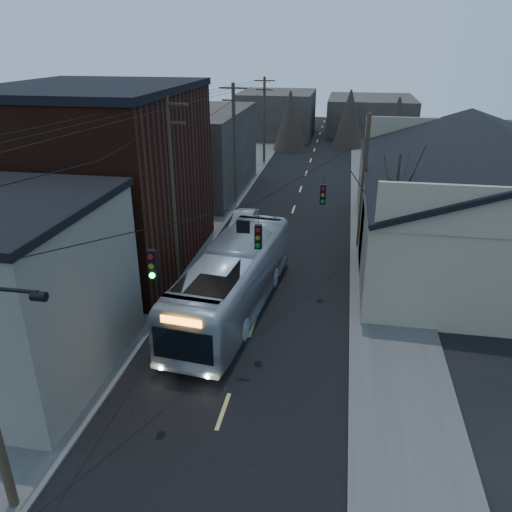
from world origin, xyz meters
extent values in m
cube|color=black|center=(0.00, 30.00, 0.01)|extent=(9.00, 110.00, 0.02)
cube|color=#474744|center=(-6.50, 30.00, 0.06)|extent=(4.00, 110.00, 0.12)
cube|color=#474744|center=(6.50, 30.00, 0.06)|extent=(4.00, 110.00, 0.12)
cube|color=black|center=(-10.00, 20.00, 5.00)|extent=(10.00, 12.00, 10.00)
cube|color=#302B26|center=(-9.50, 36.00, 3.50)|extent=(9.00, 14.00, 7.00)
cube|color=gray|center=(13.00, 25.00, 2.50)|extent=(16.00, 20.00, 5.00)
cube|color=black|center=(9.00, 25.00, 6.30)|extent=(8.16, 20.60, 2.86)
cube|color=#302B26|center=(-6.00, 65.00, 3.00)|extent=(10.00, 12.00, 6.00)
cube|color=#302B26|center=(7.00, 70.00, 2.50)|extent=(12.00, 14.00, 5.00)
cone|color=black|center=(6.50, 20.00, 3.60)|extent=(0.40, 0.40, 7.20)
cylinder|color=#382B1E|center=(-5.00, 18.00, 5.00)|extent=(0.28, 0.28, 10.00)
cube|color=#382B1E|center=(-5.00, 18.00, 9.60)|extent=(2.20, 0.12, 0.12)
cylinder|color=#382B1E|center=(-5.00, 33.00, 4.75)|extent=(0.28, 0.28, 9.50)
cube|color=#382B1E|center=(-5.00, 33.00, 9.10)|extent=(2.20, 0.12, 0.12)
cylinder|color=#382B1E|center=(-5.00, 48.00, 4.50)|extent=(0.28, 0.28, 9.00)
cube|color=#382B1E|center=(-5.00, 48.00, 8.60)|extent=(2.20, 0.12, 0.12)
cylinder|color=#382B1E|center=(5.00, 25.00, 4.25)|extent=(0.28, 0.28, 8.50)
cube|color=black|center=(-2.00, 7.50, 5.95)|extent=(0.28, 0.20, 1.00)
cube|color=black|center=(0.60, 12.00, 5.35)|extent=(0.28, 0.20, 1.00)
cube|color=black|center=(2.80, 18.00, 5.45)|extent=(0.28, 0.20, 1.00)
imported|color=#ACB2B9|center=(-1.23, 15.29, 1.70)|extent=(4.11, 12.43, 3.40)
imported|color=#9D9EA4|center=(-3.00, 26.77, 0.67)|extent=(1.48, 4.07, 1.34)
camera|label=1|loc=(3.71, -5.99, 12.44)|focal=35.00mm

